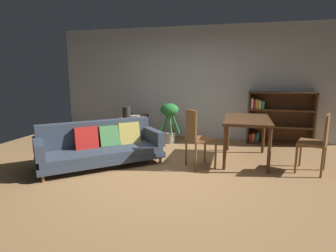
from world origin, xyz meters
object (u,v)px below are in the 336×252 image
Objects in this scene: fabric_couch at (101,146)px; potted_floor_plant at (169,117)px; dining_table at (247,123)px; open_laptop at (133,115)px; desk_speaker at (126,113)px; dining_chair_far at (318,140)px; media_console at (132,129)px; bookshelf at (276,118)px; dining_chair_near at (197,136)px.

potted_floor_plant is at bearing 66.22° from fabric_couch.
fabric_couch is at bearing -161.29° from dining_table.
desk_speaker is (0.04, -0.45, 0.11)m from open_laptop.
potted_floor_plant is at bearing 154.15° from dining_chair_far.
fabric_couch is 2.18× the size of dining_chair_far.
bookshelf reaches higher than media_console.
bookshelf is at bearing 102.06° from dining_chair_far.
fabric_couch reaches higher than open_laptop.
desk_speaker reaches higher than fabric_couch.
desk_speaker is 3.78m from dining_chair_far.
dining_chair_far is at bearing 7.12° from dining_chair_near.
potted_floor_plant is at bearing 150.31° from dining_table.
dining_table is (2.56, -0.82, 0.41)m from media_console.
open_laptop is at bearing -170.75° from bookshelf.
bookshelf is at bearing 66.08° from dining_table.
potted_floor_plant is 2.44m from bookshelf.
open_laptop is at bearing 178.17° from potted_floor_plant.
open_laptop is at bearing 159.58° from dining_chair_far.
bookshelf is (2.37, 0.56, -0.00)m from potted_floor_plant.
dining_chair_near is (1.80, -1.61, -0.06)m from open_laptop.
fabric_couch is 2.65m from dining_table.
desk_speaker is 0.30× the size of potted_floor_plant.
desk_speaker is at bearing -92.83° from media_console.
fabric_couch is 2.11× the size of dining_chair_near.
potted_floor_plant is 1.95m from dining_table.
fabric_couch is 1.71m from dining_chair_near.
potted_floor_plant is at bearing 25.64° from desk_speaker.
bookshelf is (1.49, 2.15, 0.03)m from dining_chair_near.
bookshelf reaches higher than potted_floor_plant.
open_laptop is 0.33× the size of dining_table.
fabric_couch is 1.86m from open_laptop.
dining_chair_near reaches higher than media_console.
desk_speaker is 2.11m from dining_chair_near.
desk_speaker is 0.28× the size of dining_chair_far.
desk_speaker is 3.40m from bookshelf.
media_console is at bearing 87.17° from desk_speaker.
dining_table is 1.03m from dining_chair_near.
dining_chair_near reaches higher than potted_floor_plant.
dining_table is at bearing 37.29° from dining_chair_near.
media_console is at bearing 140.41° from dining_chair_near.
dining_chair_far is at bearing -18.31° from media_console.
potted_floor_plant reaches higher than fabric_couch.
open_laptop is at bearing 106.52° from media_console.
open_laptop is 0.47× the size of potted_floor_plant.
media_console is at bearing -167.71° from bookshelf.
dining_chair_near is at bearing -41.93° from open_laptop.
dining_table reaches higher than fabric_couch.
bookshelf is (3.24, 0.70, 0.29)m from media_console.
potted_floor_plant is 1.81m from dining_chair_near.
dining_chair_near reaches higher than open_laptop.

